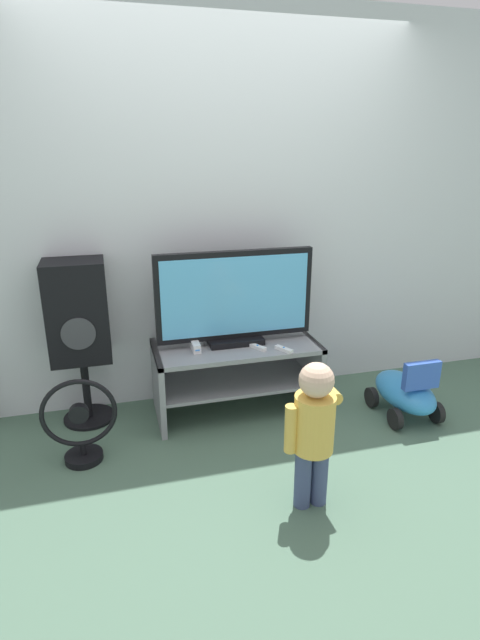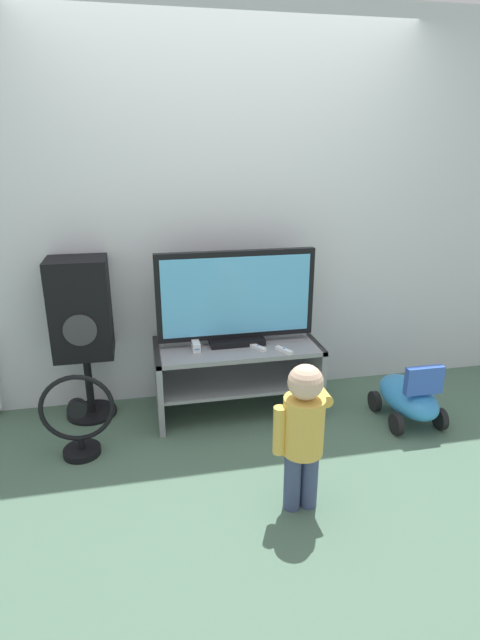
# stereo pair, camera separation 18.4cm
# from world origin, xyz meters

# --- Properties ---
(ground_plane) EXTENTS (16.00, 16.00, 0.00)m
(ground_plane) POSITION_xyz_m (0.00, 0.00, 0.00)
(ground_plane) COLOR #4C6B56
(wall_back) EXTENTS (10.00, 0.06, 2.60)m
(wall_back) POSITION_xyz_m (0.00, 0.60, 1.30)
(wall_back) COLOR silver
(wall_back) RESTS_ON ground_plane
(tv_stand) EXTENTS (1.09, 0.52, 0.49)m
(tv_stand) POSITION_xyz_m (0.00, 0.26, 0.32)
(tv_stand) COLOR gray
(tv_stand) RESTS_ON ground_plane
(television) EXTENTS (1.04, 0.20, 0.62)m
(television) POSITION_xyz_m (0.00, 0.28, 0.80)
(television) COLOR black
(television) RESTS_ON tv_stand
(game_console) EXTENTS (0.05, 0.16, 0.05)m
(game_console) POSITION_xyz_m (-0.28, 0.23, 0.52)
(game_console) COLOR white
(game_console) RESTS_ON tv_stand
(remote_primary) EXTENTS (0.09, 0.13, 0.03)m
(remote_primary) POSITION_xyz_m (0.27, 0.06, 0.50)
(remote_primary) COLOR white
(remote_primary) RESTS_ON tv_stand
(remote_secondary) EXTENTS (0.10, 0.13, 0.03)m
(remote_secondary) POSITION_xyz_m (0.12, 0.14, 0.50)
(remote_secondary) COLOR white
(remote_secondary) RESTS_ON tv_stand
(child) EXTENTS (0.30, 0.45, 0.79)m
(child) POSITION_xyz_m (0.12, -0.76, 0.46)
(child) COLOR #3F4C72
(child) RESTS_ON ground_plane
(speaker_tower) EXTENTS (0.37, 0.33, 1.08)m
(speaker_tower) POSITION_xyz_m (-0.99, 0.40, 0.73)
(speaker_tower) COLOR black
(speaker_tower) RESTS_ON ground_plane
(floor_fan) EXTENTS (0.42, 0.22, 0.52)m
(floor_fan) POSITION_xyz_m (-1.01, -0.08, 0.23)
(floor_fan) COLOR black
(floor_fan) RESTS_ON ground_plane
(ride_on_toy) EXTENTS (0.35, 0.55, 0.45)m
(ride_on_toy) POSITION_xyz_m (1.08, -0.11, 0.17)
(ride_on_toy) COLOR #338CD1
(ride_on_toy) RESTS_ON ground_plane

